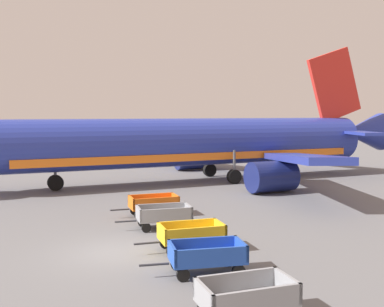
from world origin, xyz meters
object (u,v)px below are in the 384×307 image
Objects in this scene: baggage_cart_nearest at (246,297)px; baggage_cart_third_in_row at (191,235)px; baggage_cart_second_in_row at (207,256)px; baggage_cart_far_end at (153,204)px; baggage_cart_fourth_in_row at (164,216)px; airplane at (205,143)px.

baggage_cart_nearest and baggage_cart_third_in_row have the same top height.
baggage_cart_far_end is at bearing 108.10° from baggage_cart_second_in_row.
baggage_cart_fourth_in_row is (-2.05, 6.06, 0.00)m from baggage_cart_second_in_row.
baggage_cart_second_in_row is 1.00× the size of baggage_cart_fourth_in_row.
baggage_cart_nearest is 12.74m from baggage_cart_far_end.
baggage_cart_nearest and baggage_cart_far_end have the same top height.
baggage_cart_nearest is 6.27m from baggage_cart_third_in_row.
baggage_cart_fourth_in_row is (-1.84, -15.15, -2.45)m from airplane.
baggage_cart_fourth_in_row is 2.76m from baggage_cart_far_end.
airplane is 15.46m from baggage_cart_fourth_in_row.
baggage_cart_far_end is (-2.84, 8.70, 0.00)m from baggage_cart_second_in_row.
baggage_cart_second_in_row is 1.01× the size of baggage_cart_third_in_row.
baggage_cart_nearest is at bearing -87.10° from airplane.
baggage_cart_far_end is at bearing 107.76° from baggage_cart_nearest.
airplane is 21.35m from baggage_cart_second_in_row.
baggage_cart_third_in_row is at bearing 105.39° from baggage_cart_nearest.
baggage_cart_fourth_in_row is 1.01× the size of baggage_cart_far_end.
airplane is 24.79m from baggage_cart_nearest.
baggage_cart_nearest is (1.25, -24.64, -2.45)m from airplane.
baggage_cart_fourth_in_row is at bearing 108.65° from baggage_cart_second_in_row.
baggage_cart_nearest is 0.99× the size of baggage_cart_second_in_row.
baggage_cart_third_in_row is 1.00× the size of baggage_cart_far_end.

